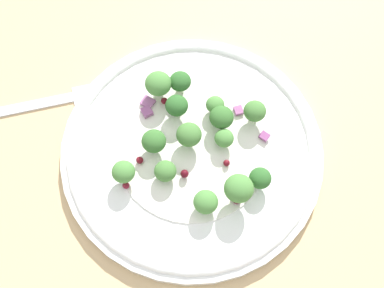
# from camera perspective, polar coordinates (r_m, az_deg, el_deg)

# --- Properties ---
(ground_plane) EXTENTS (1.80, 1.80, 0.02)m
(ground_plane) POSITION_cam_1_polar(r_m,az_deg,el_deg) (0.56, -1.31, -4.69)
(ground_plane) COLOR tan
(plate) EXTENTS (0.28, 0.28, 0.02)m
(plate) POSITION_cam_1_polar(r_m,az_deg,el_deg) (0.55, 0.00, -0.75)
(plate) COLOR white
(plate) RESTS_ON ground_plane
(dressing_pool) EXTENTS (0.17, 0.17, 0.00)m
(dressing_pool) POSITION_cam_1_polar(r_m,az_deg,el_deg) (0.55, 0.00, -0.57)
(dressing_pool) COLOR white
(dressing_pool) RESTS_ON plate
(broccoli_floret_0) EXTENTS (0.03, 0.03, 0.03)m
(broccoli_floret_0) POSITION_cam_1_polar(r_m,az_deg,el_deg) (0.51, 1.54, -6.51)
(broccoli_floret_0) COLOR #8EB77A
(broccoli_floret_0) RESTS_ON plate
(broccoli_floret_1) EXTENTS (0.02, 0.02, 0.02)m
(broccoli_floret_1) POSITION_cam_1_polar(r_m,az_deg,el_deg) (0.53, -3.00, -3.06)
(broccoli_floret_1) COLOR #ADD18E
(broccoli_floret_1) RESTS_ON plate
(broccoli_floret_2) EXTENTS (0.03, 0.03, 0.03)m
(broccoli_floret_2) POSITION_cam_1_polar(r_m,az_deg,el_deg) (0.55, 3.32, 2.97)
(broccoli_floret_2) COLOR #9EC684
(broccoli_floret_2) RESTS_ON plate
(broccoli_floret_3) EXTENTS (0.02, 0.02, 0.02)m
(broccoli_floret_3) POSITION_cam_1_polar(r_m,az_deg,el_deg) (0.54, 3.61, 0.63)
(broccoli_floret_3) COLOR #ADD18E
(broccoli_floret_3) RESTS_ON plate
(broccoli_floret_4) EXTENTS (0.02, 0.02, 0.03)m
(broccoli_floret_4) POSITION_cam_1_polar(r_m,az_deg,el_deg) (0.55, -1.72, 4.29)
(broccoli_floret_4) COLOR #8EB77A
(broccoli_floret_4) RESTS_ON plate
(broccoli_floret_5) EXTENTS (0.02, 0.02, 0.02)m
(broccoli_floret_5) POSITION_cam_1_polar(r_m,az_deg,el_deg) (0.57, -1.33, 6.99)
(broccoli_floret_5) COLOR #8EB77A
(broccoli_floret_5) RESTS_ON plate
(broccoli_floret_6) EXTENTS (0.02, 0.02, 0.02)m
(broccoli_floret_6) POSITION_cam_1_polar(r_m,az_deg,el_deg) (0.55, 7.03, 3.64)
(broccoli_floret_6) COLOR #ADD18E
(broccoli_floret_6) RESTS_ON plate
(broccoli_floret_7) EXTENTS (0.02, 0.02, 0.02)m
(broccoli_floret_7) POSITION_cam_1_polar(r_m,az_deg,el_deg) (0.53, 7.63, -3.83)
(broccoli_floret_7) COLOR #8EB77A
(broccoli_floret_7) RESTS_ON plate
(broccoli_floret_8) EXTENTS (0.03, 0.03, 0.03)m
(broccoli_floret_8) POSITION_cam_1_polar(r_m,az_deg,el_deg) (0.54, -4.29, 0.29)
(broccoli_floret_8) COLOR #8EB77A
(broccoli_floret_8) RESTS_ON plate
(broccoli_floret_9) EXTENTS (0.03, 0.03, 0.03)m
(broccoli_floret_9) POSITION_cam_1_polar(r_m,az_deg,el_deg) (0.51, 5.25, -5.00)
(broccoli_floret_9) COLOR #8EB77A
(broccoli_floret_9) RESTS_ON plate
(broccoli_floret_10) EXTENTS (0.02, 0.02, 0.02)m
(broccoli_floret_10) POSITION_cam_1_polar(r_m,az_deg,el_deg) (0.56, 2.60, 4.39)
(broccoli_floret_10) COLOR #ADD18E
(broccoli_floret_10) RESTS_ON plate
(broccoli_floret_11) EXTENTS (0.03, 0.03, 0.03)m
(broccoli_floret_11) POSITION_cam_1_polar(r_m,az_deg,el_deg) (0.54, -0.35, 1.03)
(broccoli_floret_11) COLOR #8EB77A
(broccoli_floret_11) RESTS_ON plate
(broccoli_floret_12) EXTENTS (0.03, 0.03, 0.03)m
(broccoli_floret_12) POSITION_cam_1_polar(r_m,az_deg,el_deg) (0.56, -3.80, 6.71)
(broccoli_floret_12) COLOR #8EB77A
(broccoli_floret_12) RESTS_ON plate
(broccoli_floret_13) EXTENTS (0.02, 0.02, 0.02)m
(broccoli_floret_13) POSITION_cam_1_polar(r_m,az_deg,el_deg) (0.53, -7.67, -3.12)
(broccoli_floret_13) COLOR #ADD18E
(broccoli_floret_13) RESTS_ON plate
(cranberry_0) EXTENTS (0.01, 0.01, 0.01)m
(cranberry_0) POSITION_cam_1_polar(r_m,az_deg,el_deg) (0.57, -3.11, 4.84)
(cranberry_0) COLOR maroon
(cranberry_0) RESTS_ON plate
(cranberry_1) EXTENTS (0.01, 0.01, 0.01)m
(cranberry_1) POSITION_cam_1_polar(r_m,az_deg,el_deg) (0.53, 5.03, -6.20)
(cranberry_1) COLOR #4C0A14
(cranberry_1) RESTS_ON plate
(cranberry_2) EXTENTS (0.01, 0.01, 0.01)m
(cranberry_2) POSITION_cam_1_polar(r_m,az_deg,el_deg) (0.53, -1.09, -2.96)
(cranberry_2) COLOR #4C0A14
(cranberry_2) RESTS_ON plate
(cranberry_3) EXTENTS (0.01, 0.01, 0.01)m
(cranberry_3) POSITION_cam_1_polar(r_m,az_deg,el_deg) (0.54, -5.87, -1.81)
(cranberry_3) COLOR maroon
(cranberry_3) RESTS_ON plate
(cranberry_4) EXTENTS (0.01, 0.01, 0.01)m
(cranberry_4) POSITION_cam_1_polar(r_m,az_deg,el_deg) (0.54, 3.89, -2.13)
(cranberry_4) COLOR maroon
(cranberry_4) RESTS_ON plate
(cranberry_5) EXTENTS (0.01, 0.01, 0.01)m
(cranberry_5) POSITION_cam_1_polar(r_m,az_deg,el_deg) (0.54, -7.40, -4.61)
(cranberry_5) COLOR maroon
(cranberry_5) RESTS_ON plate
(onion_bit_0) EXTENTS (0.01, 0.01, 0.00)m
(onion_bit_0) POSITION_cam_1_polar(r_m,az_deg,el_deg) (0.56, 8.10, 0.87)
(onion_bit_0) COLOR #843D75
(onion_bit_0) RESTS_ON plate
(onion_bit_1) EXTENTS (0.02, 0.02, 0.00)m
(onion_bit_1) POSITION_cam_1_polar(r_m,az_deg,el_deg) (0.57, -4.97, 4.68)
(onion_bit_1) COLOR #A35B93
(onion_bit_1) RESTS_ON plate
(onion_bit_2) EXTENTS (0.01, 0.01, 0.00)m
(onion_bit_2) POSITION_cam_1_polar(r_m,az_deg,el_deg) (0.57, 5.23, 3.77)
(onion_bit_2) COLOR #934C84
(onion_bit_2) RESTS_ON plate
(onion_bit_3) EXTENTS (0.01, 0.01, 0.01)m
(onion_bit_3) POSITION_cam_1_polar(r_m,az_deg,el_deg) (0.57, -5.06, 3.62)
(onion_bit_3) COLOR #934C84
(onion_bit_3) RESTS_ON plate
(fork) EXTENTS (0.18, 0.07, 0.01)m
(fork) POSITION_cam_1_polar(r_m,az_deg,el_deg) (0.61, -17.22, 4.23)
(fork) COLOR silver
(fork) RESTS_ON ground_plane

